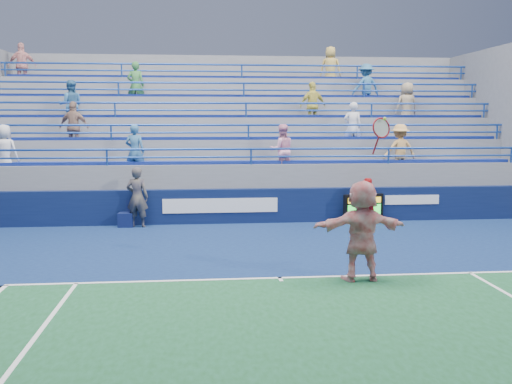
{
  "coord_description": "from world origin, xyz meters",
  "views": [
    {
      "loc": [
        -1.6,
        -11.35,
        3.25
      ],
      "look_at": [
        -0.25,
        2.5,
        1.5
      ],
      "focal_mm": 40.0,
      "sensor_mm": 36.0,
      "label": 1
    }
  ],
  "objects": [
    {
      "name": "ground",
      "position": [
        0.0,
        0.0,
        0.0
      ],
      "size": [
        120.0,
        120.0,
        0.0
      ],
      "primitive_type": "plane",
      "color": "#333538"
    },
    {
      "name": "ball_girl",
      "position": [
        3.54,
        5.87,
        0.73
      ],
      "size": [
        0.81,
        0.69,
        1.47
      ],
      "primitive_type": "imported",
      "rotation": [
        0.0,
        0.0,
        3.34
      ],
      "color": "red",
      "rests_on": "ground"
    },
    {
      "name": "sponsor_wall",
      "position": [
        0.0,
        6.5,
        0.55
      ],
      "size": [
        18.0,
        0.32,
        1.1
      ],
      "color": "#0B163C",
      "rests_on": "ground"
    },
    {
      "name": "judge_chair",
      "position": [
        -3.89,
        6.19,
        0.26
      ],
      "size": [
        0.49,
        0.49,
        0.8
      ],
      "color": "#0D1743",
      "rests_on": "ground"
    },
    {
      "name": "line_judge",
      "position": [
        -3.53,
        6.09,
        0.93
      ],
      "size": [
        0.76,
        0.59,
        1.86
      ],
      "primitive_type": "imported",
      "rotation": [
        0.0,
        0.0,
        2.91
      ],
      "color": "#121333",
      "rests_on": "ground"
    },
    {
      "name": "serve_speed_board",
      "position": [
        3.54,
        6.18,
        0.46
      ],
      "size": [
        1.34,
        0.37,
        0.92
      ],
      "color": "black",
      "rests_on": "ground"
    },
    {
      "name": "bleacher_stand",
      "position": [
        -0.0,
        10.27,
        1.54
      ],
      "size": [
        18.0,
        5.6,
        6.13
      ],
      "color": "slate",
      "rests_on": "ground"
    },
    {
      "name": "tennis_player",
      "position": [
        1.63,
        -0.27,
        1.04
      ],
      "size": [
        1.94,
        0.68,
        3.32
      ],
      "color": "white",
      "rests_on": "ground"
    }
  ]
}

